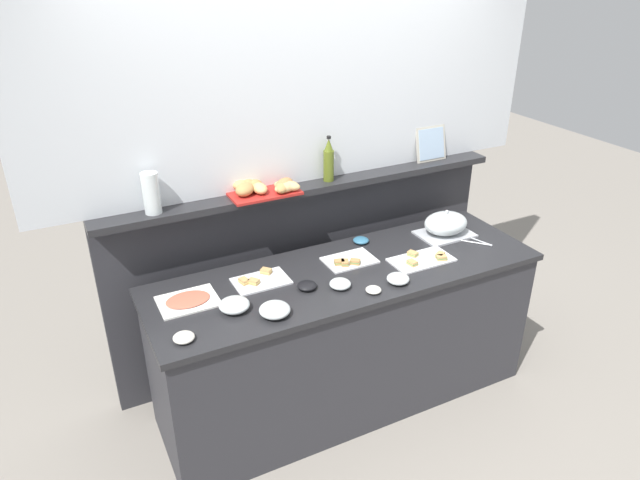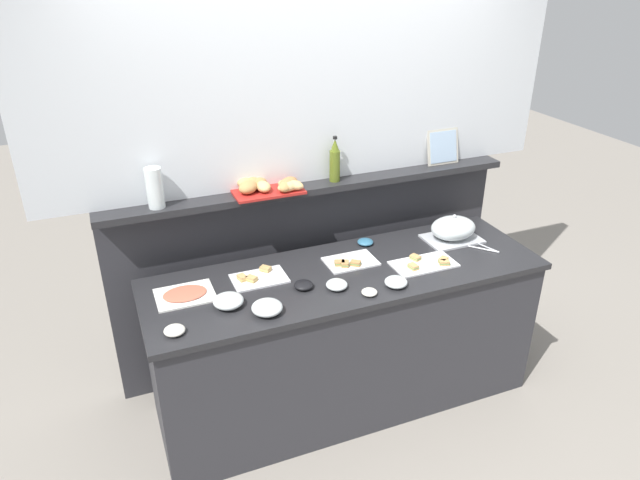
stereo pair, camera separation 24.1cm
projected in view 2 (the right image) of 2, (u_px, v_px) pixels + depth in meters
name	position (u px, v px, depth m)	size (l,w,h in m)	color
ground_plane	(309.00, 344.00, 4.15)	(12.00, 12.00, 0.00)	gray
buffet_counter	(345.00, 338.00, 3.44)	(2.26, 0.72, 0.91)	#2D2D33
back_ledge_unit	(312.00, 266.00, 3.79)	(2.55, 0.22, 1.27)	#2D2D33
upper_wall_panel	(309.00, 66.00, 3.24)	(3.15, 0.08, 1.33)	silver
sandwich_platter_rear	(258.00, 278.00, 3.16)	(0.30, 0.20, 0.04)	silver
sandwich_platter_front	(425.00, 263.00, 3.31)	(0.37, 0.20, 0.04)	white
sandwich_platter_side	(350.00, 262.00, 3.32)	(0.29, 0.20, 0.04)	white
cold_cuts_platter	(185.00, 295.00, 3.01)	(0.30, 0.23, 0.02)	white
serving_cloche	(453.00, 229.00, 3.56)	(0.34, 0.24, 0.17)	#B7BABF
glass_bowl_large	(337.00, 285.00, 3.07)	(0.11, 0.11, 0.05)	silver
glass_bowl_medium	(267.00, 308.00, 2.86)	(0.16, 0.16, 0.06)	silver
glass_bowl_small	(228.00, 301.00, 2.92)	(0.15, 0.15, 0.06)	silver
glass_bowl_extra	(396.00, 282.00, 3.09)	(0.12, 0.12, 0.05)	silver
condiment_bowl_cream	(365.00, 242.00, 3.53)	(0.10, 0.10, 0.03)	teal
condiment_bowl_dark	(174.00, 330.00, 2.71)	(0.10, 0.10, 0.04)	silver
condiment_bowl_teal	(304.00, 285.00, 3.08)	(0.10, 0.10, 0.04)	black
condiment_bowl_red	(369.00, 292.00, 3.02)	(0.08, 0.08, 0.03)	silver
serving_tongs	(485.00, 248.00, 3.48)	(0.13, 0.18, 0.01)	#B7BABF
olive_oil_bottle	(335.00, 161.00, 3.45)	(0.06, 0.06, 0.28)	#56661E
bread_basket	(268.00, 185.00, 3.33)	(0.41, 0.33, 0.08)	#B2231E
framed_picture	(443.00, 147.00, 3.74)	(0.22, 0.06, 0.22)	#B2AD9E
water_carafe	(155.00, 188.00, 3.10)	(0.09, 0.09, 0.22)	silver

